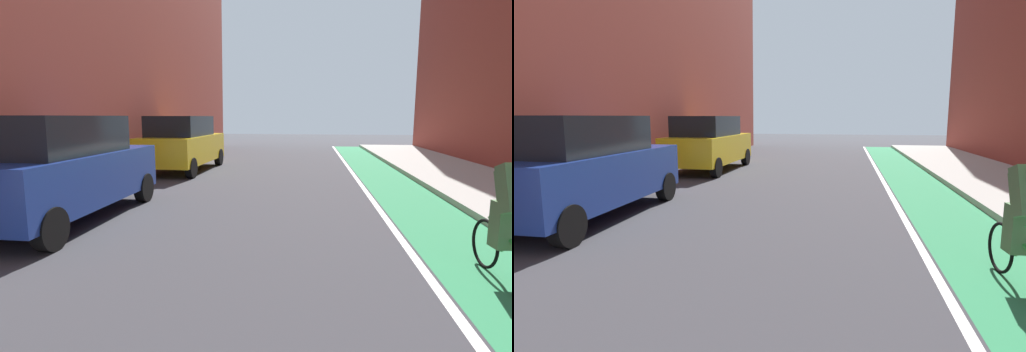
% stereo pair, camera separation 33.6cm
% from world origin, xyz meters
% --- Properties ---
extents(ground_plane, '(71.88, 71.88, 0.00)m').
position_xyz_m(ground_plane, '(0.00, 12.34, 0.00)').
color(ground_plane, '#38383D').
extents(bike_lane_paint, '(1.60, 32.67, 0.00)m').
position_xyz_m(bike_lane_paint, '(3.61, 14.34, 0.00)').
color(bike_lane_paint, '#2D8451').
rests_on(bike_lane_paint, ground).
extents(lane_divider_stripe, '(0.12, 32.67, 0.00)m').
position_xyz_m(lane_divider_stripe, '(2.71, 14.34, 0.00)').
color(lane_divider_stripe, white).
rests_on(lane_divider_stripe, ground).
extents(parked_suv_blue, '(1.89, 4.54, 1.98)m').
position_xyz_m(parked_suv_blue, '(-3.36, 11.07, 1.02)').
color(parked_suv_blue, navy).
rests_on(parked_suv_blue, ground).
extents(parked_suv_yellow_cab, '(2.04, 4.62, 1.98)m').
position_xyz_m(parked_suv_yellow_cab, '(-3.36, 18.06, 1.02)').
color(parked_suv_yellow_cab, yellow).
rests_on(parked_suv_yellow_cab, ground).
extents(cyclist_mid, '(0.48, 1.69, 1.60)m').
position_xyz_m(cyclist_mid, '(3.55, 9.14, 0.85)').
color(cyclist_mid, black).
rests_on(cyclist_mid, ground).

